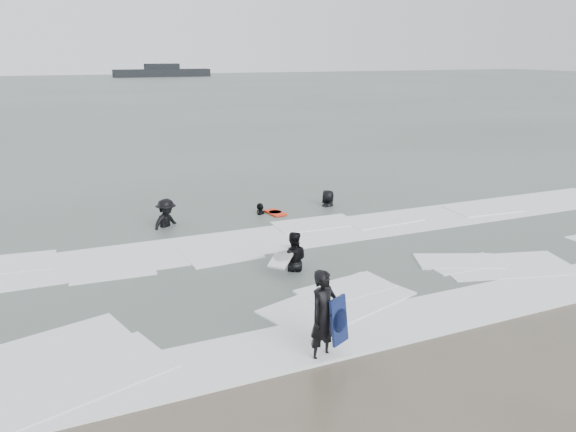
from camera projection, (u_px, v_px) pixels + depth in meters
name	position (u px, v px, depth m)	size (l,w,h in m)	color
ground	(371.00, 315.00, 13.21)	(320.00, 320.00, 0.00)	brown
sea	(91.00, 94.00, 83.83)	(320.00, 320.00, 0.00)	#47544C
surfer_centre	(323.00, 359.00, 11.33)	(0.70, 0.46, 1.93)	black
surfer_wading	(293.00, 271.00, 15.89)	(0.83, 0.65, 1.72)	black
surfer_breaker	(167.00, 228.00, 19.75)	(1.24, 0.71, 1.92)	black
surfer_right_near	(260.00, 215.00, 21.38)	(0.95, 0.40, 1.62)	black
surfer_right_far	(328.00, 207.00, 22.50)	(0.90, 0.59, 1.84)	black
surf_foam	(305.00, 262.00, 16.46)	(30.03, 9.06, 0.09)	white
bodyboards	(292.00, 251.00, 16.01)	(3.28, 10.87, 1.25)	#101C4C
vessel_horizon	(162.00, 72.00, 143.80)	(24.30, 4.34, 3.30)	black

